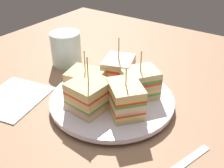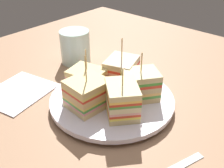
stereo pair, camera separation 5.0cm
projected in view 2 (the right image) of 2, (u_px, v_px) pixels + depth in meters
The scene contains 10 objects.
ground_plane at pixel (112, 107), 53.37cm from camera, with size 100.26×99.71×1.80cm, color #9A7255.
plate at pixel (112, 100), 52.36cm from camera, with size 24.38×24.38×1.69cm.
sandwich_wedge_0 at pixel (88, 81), 52.56cm from camera, with size 6.92×7.87×9.20cm.
sandwich_wedge_1 at pixel (87, 94), 48.09cm from camera, with size 7.31×6.73×10.38cm.
sandwich_wedge_2 at pixel (122, 100), 46.19cm from camera, with size 8.46×8.64×9.07cm.
sandwich_wedge_3 at pixel (140, 85), 50.58cm from camera, with size 8.69×8.37×9.57cm.
sandwich_wedge_4 at pixel (121, 72), 54.73cm from camera, with size 8.32×7.64×10.32cm.
chip_pile at pixel (105, 92), 51.24cm from camera, with size 6.48×6.77×2.40cm.
napkin at pixel (18, 91), 56.37cm from camera, with size 13.46×11.73×0.50cm, color white.
drinking_glass at pixel (75, 49), 67.07cm from camera, with size 7.47×7.47×8.32cm.
Camera 2 is at (32.09, 28.48, 31.19)cm, focal length 42.38 mm.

